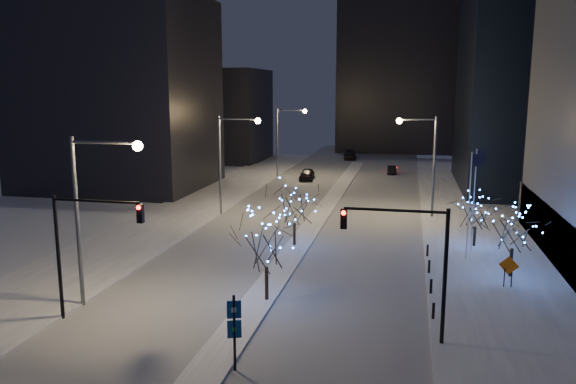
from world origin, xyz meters
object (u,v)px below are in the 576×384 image
(street_lamp_w_mid, at_px, (230,151))
(car_mid, at_px, (392,170))
(holiday_tree_plaza_near, at_px, (514,229))
(holiday_tree_plaza_far, at_px, (476,210))
(street_lamp_w_far, at_px, (284,133))
(car_far, at_px, (350,155))
(construction_sign, at_px, (509,268))
(wayfinding_sign, at_px, (234,325))
(street_lamp_w_near, at_px, (93,198))
(traffic_signal_west, at_px, (83,237))
(street_lamp_east, at_px, (425,153))
(holiday_tree_median_near, at_px, (266,239))
(holiday_tree_median_far, at_px, (294,204))
(traffic_signal_east, at_px, (413,252))
(car_near, at_px, (307,174))

(street_lamp_w_mid, xyz_separation_m, car_mid, (15.07, 32.11, -5.86))
(holiday_tree_plaza_near, height_order, holiday_tree_plaza_far, holiday_tree_plaza_near)
(street_lamp_w_far, relative_size, car_far, 1.88)
(street_lamp_w_mid, bearing_deg, construction_sign, -35.05)
(holiday_tree_plaza_far, bearing_deg, wayfinding_sign, -118.66)
(street_lamp_w_near, relative_size, holiday_tree_plaza_near, 2.00)
(traffic_signal_west, bearing_deg, street_lamp_east, 58.31)
(street_lamp_w_mid, relative_size, car_far, 1.88)
(street_lamp_w_far, height_order, construction_sign, street_lamp_w_far)
(car_mid, distance_m, holiday_tree_median_near, 54.63)
(street_lamp_w_near, distance_m, traffic_signal_west, 2.70)
(holiday_tree_median_far, relative_size, construction_sign, 2.59)
(traffic_signal_east, height_order, holiday_tree_plaza_far, traffic_signal_east)
(car_mid, bearing_deg, wayfinding_sign, 84.44)
(holiday_tree_median_far, relative_size, holiday_tree_plaza_near, 1.07)
(car_near, xyz_separation_m, wayfinding_sign, (6.56, -54.17, 1.41))
(wayfinding_sign, height_order, construction_sign, wayfinding_sign)
(street_lamp_w_near, height_order, traffic_signal_west, street_lamp_w_near)
(traffic_signal_east, relative_size, construction_sign, 3.40)
(car_far, xyz_separation_m, construction_sign, (17.00, -65.11, 0.62))
(street_lamp_w_far, distance_m, construction_sign, 48.47)
(street_lamp_east, relative_size, holiday_tree_median_far, 1.87)
(street_lamp_east, relative_size, car_far, 1.88)
(street_lamp_east, distance_m, car_far, 47.21)
(holiday_tree_median_near, height_order, holiday_tree_plaza_far, holiday_tree_median_near)
(traffic_signal_west, height_order, holiday_tree_median_near, traffic_signal_west)
(street_lamp_east, xyz_separation_m, traffic_signal_east, (-1.14, -29.00, -1.69))
(traffic_signal_west, distance_m, wayfinding_sign, 10.59)
(street_lamp_w_far, height_order, car_near, street_lamp_w_far)
(car_mid, bearing_deg, car_near, 35.55)
(street_lamp_w_mid, height_order, car_far, street_lamp_w_mid)
(traffic_signal_east, relative_size, car_far, 1.32)
(car_mid, relative_size, wayfinding_sign, 1.07)
(street_lamp_w_near, bearing_deg, traffic_signal_east, -3.21)
(street_lamp_east, xyz_separation_m, wayfinding_sign, (-8.90, -33.61, -4.24))
(traffic_signal_west, distance_m, car_near, 50.81)
(street_lamp_w_far, distance_m, holiday_tree_median_far, 36.18)
(street_lamp_east, height_order, holiday_tree_median_near, street_lamp_east)
(street_lamp_w_near, relative_size, street_lamp_w_mid, 1.00)
(street_lamp_w_far, xyz_separation_m, car_far, (6.97, 23.30, -5.73))
(traffic_signal_east, bearing_deg, holiday_tree_median_far, 119.98)
(street_lamp_w_near, distance_m, construction_sign, 25.84)
(street_lamp_east, distance_m, wayfinding_sign, 35.02)
(street_lamp_w_far, distance_m, holiday_tree_plaza_far, 39.68)
(street_lamp_w_far, relative_size, traffic_signal_east, 1.43)
(car_far, bearing_deg, car_mid, -70.36)
(holiday_tree_plaza_near, bearing_deg, street_lamp_w_mid, 149.33)
(car_near, xyz_separation_m, holiday_tree_plaza_far, (19.35, -30.78, 2.26))
(traffic_signal_west, height_order, construction_sign, traffic_signal_west)
(holiday_tree_median_far, height_order, wayfinding_sign, holiday_tree_median_far)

